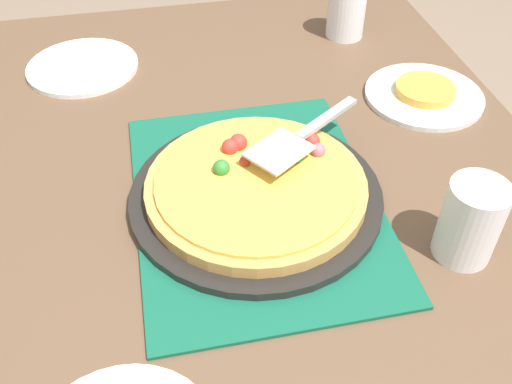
{
  "coord_description": "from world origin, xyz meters",
  "views": [
    {
      "loc": [
        -0.62,
        0.13,
        1.36
      ],
      "look_at": [
        0.0,
        0.0,
        0.77
      ],
      "focal_mm": 40.42,
      "sensor_mm": 36.0,
      "label": 1
    }
  ],
  "objects_px": {
    "plate_near_left": "(424,96)",
    "served_slice_left": "(425,90)",
    "pizza": "(257,184)",
    "plate_side": "(83,67)",
    "cup_corner": "(470,221)",
    "pizza_server": "(300,137)",
    "pizza_pan": "(256,195)",
    "cup_near": "(347,9)"
  },
  "relations": [
    {
      "from": "plate_near_left",
      "to": "served_slice_left",
      "type": "xyz_separation_m",
      "value": [
        0.0,
        0.0,
        0.01
      ]
    },
    {
      "from": "pizza",
      "to": "plate_side",
      "type": "bearing_deg",
      "value": 30.68
    },
    {
      "from": "cup_corner",
      "to": "pizza_server",
      "type": "relative_size",
      "value": 0.56
    },
    {
      "from": "pizza",
      "to": "cup_corner",
      "type": "xyz_separation_m",
      "value": [
        -0.16,
        -0.26,
        0.03
      ]
    },
    {
      "from": "pizza",
      "to": "pizza_server",
      "type": "relative_size",
      "value": 1.55
    },
    {
      "from": "cup_corner",
      "to": "pizza_pan",
      "type": "bearing_deg",
      "value": 58.9
    },
    {
      "from": "cup_near",
      "to": "pizza",
      "type": "bearing_deg",
      "value": 148.25
    },
    {
      "from": "plate_near_left",
      "to": "pizza_server",
      "type": "height_order",
      "value": "pizza_server"
    },
    {
      "from": "pizza",
      "to": "cup_corner",
      "type": "relative_size",
      "value": 2.75
    },
    {
      "from": "plate_side",
      "to": "cup_corner",
      "type": "distance_m",
      "value": 0.8
    },
    {
      "from": "pizza",
      "to": "plate_side",
      "type": "relative_size",
      "value": 1.5
    },
    {
      "from": "plate_side",
      "to": "cup_corner",
      "type": "height_order",
      "value": "cup_corner"
    },
    {
      "from": "cup_near",
      "to": "pizza_server",
      "type": "height_order",
      "value": "cup_near"
    },
    {
      "from": "cup_near",
      "to": "pizza_server",
      "type": "distance_m",
      "value": 0.47
    },
    {
      "from": "plate_near_left",
      "to": "pizza_server",
      "type": "xyz_separation_m",
      "value": [
        -0.16,
        0.29,
        0.06
      ]
    },
    {
      "from": "pizza_pan",
      "to": "plate_near_left",
      "type": "bearing_deg",
      "value": -59.86
    },
    {
      "from": "cup_corner",
      "to": "plate_side",
      "type": "bearing_deg",
      "value": 40.79
    },
    {
      "from": "served_slice_left",
      "to": "pizza_pan",
      "type": "bearing_deg",
      "value": 120.14
    },
    {
      "from": "pizza",
      "to": "pizza_server",
      "type": "distance_m",
      "value": 0.1
    },
    {
      "from": "cup_corner",
      "to": "pizza_server",
      "type": "xyz_separation_m",
      "value": [
        0.21,
        0.18,
        0.01
      ]
    },
    {
      "from": "pizza",
      "to": "plate_side",
      "type": "height_order",
      "value": "pizza"
    },
    {
      "from": "plate_near_left",
      "to": "pizza",
      "type": "bearing_deg",
      "value": 119.95
    },
    {
      "from": "served_slice_left",
      "to": "cup_near",
      "type": "xyz_separation_m",
      "value": [
        0.26,
        0.07,
        0.04
      ]
    },
    {
      "from": "plate_near_left",
      "to": "cup_corner",
      "type": "xyz_separation_m",
      "value": [
        -0.37,
        0.11,
        0.06
      ]
    },
    {
      "from": "pizza_pan",
      "to": "served_slice_left",
      "type": "relative_size",
      "value": 3.45
    },
    {
      "from": "served_slice_left",
      "to": "pizza_server",
      "type": "distance_m",
      "value": 0.33
    },
    {
      "from": "cup_near",
      "to": "cup_corner",
      "type": "height_order",
      "value": "same"
    },
    {
      "from": "plate_side",
      "to": "pizza_server",
      "type": "bearing_deg",
      "value": -138.81
    },
    {
      "from": "pizza_pan",
      "to": "cup_near",
      "type": "bearing_deg",
      "value": -31.74
    },
    {
      "from": "plate_side",
      "to": "served_slice_left",
      "type": "relative_size",
      "value": 2.0
    },
    {
      "from": "plate_side",
      "to": "cup_near",
      "type": "distance_m",
      "value": 0.56
    },
    {
      "from": "plate_near_left",
      "to": "plate_side",
      "type": "distance_m",
      "value": 0.67
    },
    {
      "from": "cup_corner",
      "to": "pizza_server",
      "type": "height_order",
      "value": "cup_corner"
    },
    {
      "from": "pizza_pan",
      "to": "pizza_server",
      "type": "xyz_separation_m",
      "value": [
        0.06,
        -0.08,
        0.06
      ]
    },
    {
      "from": "cup_corner",
      "to": "pizza_server",
      "type": "distance_m",
      "value": 0.28
    },
    {
      "from": "pizza",
      "to": "plate_side",
      "type": "xyz_separation_m",
      "value": [
        0.45,
        0.26,
        -0.03
      ]
    },
    {
      "from": "pizza_pan",
      "to": "pizza_server",
      "type": "relative_size",
      "value": 1.79
    },
    {
      "from": "pizza_server",
      "to": "plate_near_left",
      "type": "bearing_deg",
      "value": -61.38
    },
    {
      "from": "served_slice_left",
      "to": "cup_corner",
      "type": "bearing_deg",
      "value": 163.69
    },
    {
      "from": "served_slice_left",
      "to": "pizza_server",
      "type": "height_order",
      "value": "pizza_server"
    },
    {
      "from": "served_slice_left",
      "to": "cup_corner",
      "type": "relative_size",
      "value": 0.92
    },
    {
      "from": "pizza_pan",
      "to": "cup_corner",
      "type": "relative_size",
      "value": 3.17
    }
  ]
}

